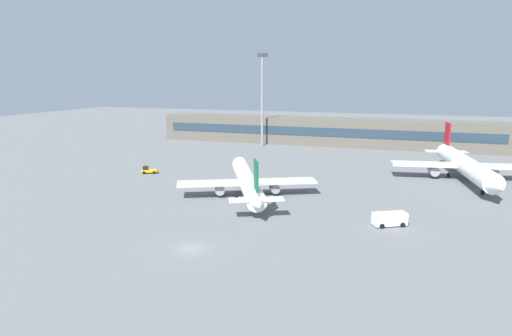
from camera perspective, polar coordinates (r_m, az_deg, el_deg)
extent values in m
plane|color=slate|center=(96.94, 2.44, -1.90)|extent=(400.00, 400.00, 0.00)
cube|color=#5B564C|center=(153.69, 8.77, 4.69)|extent=(115.48, 12.00, 9.00)
cube|color=#263847|center=(147.72, 8.36, 4.61)|extent=(109.71, 0.16, 2.80)
cylinder|color=white|center=(86.60, -1.20, -1.53)|extent=(17.08, 30.44, 3.40)
cone|color=white|center=(103.76, -2.20, 0.66)|extent=(4.53, 4.77, 3.23)
cone|color=white|center=(69.83, 0.28, -4.76)|extent=(3.62, 4.09, 2.38)
cube|color=#0C5933|center=(71.39, 0.00, -0.95)|extent=(2.00, 3.68, 4.92)
cube|color=silver|center=(72.10, 0.03, -4.08)|extent=(9.14, 6.15, 0.21)
cube|color=silver|center=(85.80, -1.14, -1.84)|extent=(26.00, 15.55, 0.45)
cylinder|color=gray|center=(86.80, 2.39, -2.55)|extent=(2.86, 3.35, 1.79)
cylinder|color=gray|center=(85.73, -4.71, -2.75)|extent=(2.86, 3.35, 1.79)
cylinder|color=black|center=(98.09, -1.87, -1.47)|extent=(0.71, 0.96, 0.89)
cylinder|color=black|center=(85.75, 0.48, -3.38)|extent=(0.71, 0.96, 0.89)
cylinder|color=black|center=(85.28, -2.62, -3.48)|extent=(0.71, 0.96, 0.89)
cylinder|color=white|center=(109.26, 25.26, 0.37)|extent=(9.77, 37.66, 3.96)
cone|color=white|center=(90.07, 28.64, -2.14)|extent=(4.40, 4.89, 3.76)
cone|color=white|center=(128.68, 22.92, 2.11)|extent=(3.36, 4.34, 2.77)
cube|color=red|center=(125.01, 23.41, 4.06)|extent=(1.09, 4.59, 5.73)
cube|color=silver|center=(125.93, 23.21, 1.99)|extent=(10.75, 4.51, 0.25)
cube|color=silver|center=(110.31, 25.11, 0.31)|extent=(31.65, 9.82, 0.52)
cylinder|color=gray|center=(109.07, 21.88, -0.33)|extent=(2.58, 3.62, 2.08)
cylinder|color=gray|center=(112.40, 28.11, -0.53)|extent=(2.58, 3.62, 2.08)
cylinder|color=black|center=(97.55, 27.11, -2.79)|extent=(0.57, 1.09, 1.04)
cylinder|color=black|center=(111.09, 23.51, -0.85)|extent=(0.57, 1.09, 1.04)
cylinder|color=black|center=(112.52, 26.18, -0.93)|extent=(0.57, 1.09, 1.04)
cube|color=#F2B20C|center=(109.14, -13.53, -0.34)|extent=(3.90, 2.73, 0.60)
cube|color=black|center=(109.17, -14.01, -0.01)|extent=(1.54, 1.71, 0.90)
cylinder|color=black|center=(110.17, -14.07, -0.41)|extent=(0.74, 0.49, 0.70)
cylinder|color=black|center=(108.67, -14.22, -0.59)|extent=(0.74, 0.49, 0.70)
cylinder|color=black|center=(109.73, -12.84, -0.40)|extent=(0.74, 0.49, 0.70)
cylinder|color=black|center=(108.23, -12.98, -0.57)|extent=(0.74, 0.49, 0.70)
cube|color=white|center=(72.03, 16.80, -6.27)|extent=(5.52, 4.27, 1.90)
cube|color=#1E2633|center=(72.80, 18.23, -5.76)|extent=(1.06, 1.74, 0.70)
cylinder|color=black|center=(72.18, 18.34, -6.95)|extent=(0.80, 0.61, 0.76)
cylinder|color=black|center=(73.88, 17.59, -6.48)|extent=(0.80, 0.61, 0.76)
cylinder|color=black|center=(70.66, 15.90, -7.20)|extent=(0.80, 0.61, 0.76)
cylinder|color=black|center=(72.39, 15.19, -6.71)|extent=(0.80, 0.61, 0.76)
cylinder|color=gray|center=(147.94, 0.79, 8.46)|extent=(0.70, 0.70, 29.05)
cube|color=#333338|center=(147.89, 0.80, 14.32)|extent=(3.20, 0.80, 1.20)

